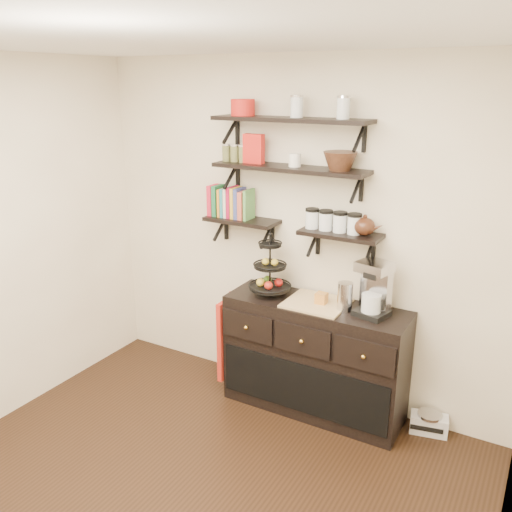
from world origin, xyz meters
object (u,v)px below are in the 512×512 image
Objects in this scene: fruit_stand at (270,274)px; coffee_maker at (374,289)px; sideboard at (315,357)px; radio at (429,423)px.

fruit_stand is 1.19× the size of coffee_maker.
sideboard is at bearing -162.57° from coffee_maker.
fruit_stand is (-0.40, 0.00, 0.61)m from sideboard.
sideboard is 0.77m from coffee_maker.
sideboard is at bearing -0.48° from fruit_stand.
fruit_stand is 1.65× the size of radio.
coffee_maker is 1.39× the size of radio.
fruit_stand reaches higher than radio.
radio is at bearing 5.68° from fruit_stand.
fruit_stand is at bearing -164.58° from coffee_maker.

